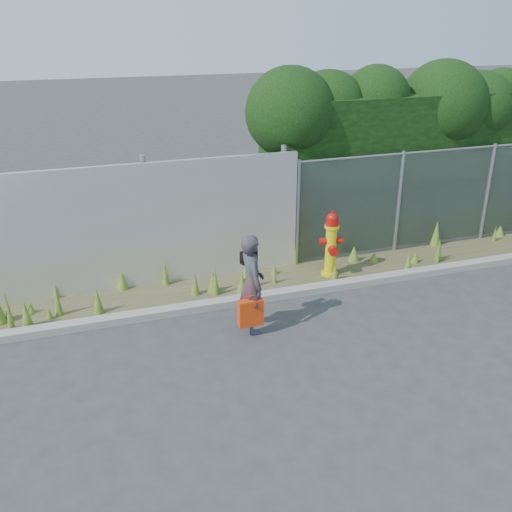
{
  "coord_description": "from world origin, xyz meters",
  "views": [
    {
      "loc": [
        -2.87,
        -6.26,
        4.44
      ],
      "look_at": [
        -0.3,
        1.4,
        1.0
      ],
      "focal_mm": 40.0,
      "sensor_mm": 36.0,
      "label": 1
    }
  ],
  "objects": [
    {
      "name": "hedge",
      "position": [
        4.18,
        3.99,
        2.01
      ],
      "size": [
        7.86,
        2.13,
        3.63
      ],
      "color": "black",
      "rests_on": "ground"
    },
    {
      "name": "ground",
      "position": [
        0.0,
        0.0,
        0.0
      ],
      "size": [
        80.0,
        80.0,
        0.0
      ],
      "primitive_type": "plane",
      "color": "#333335",
      "rests_on": "ground"
    },
    {
      "name": "weed_strip",
      "position": [
        -0.1,
        2.43,
        0.14
      ],
      "size": [
        16.0,
        1.31,
        0.55
      ],
      "color": "#4A442A",
      "rests_on": "ground"
    },
    {
      "name": "woman",
      "position": [
        -0.52,
        0.94,
        0.77
      ],
      "size": [
        0.38,
        0.57,
        1.54
      ],
      "primitive_type": "imported",
      "rotation": [
        0.0,
        0.0,
        1.55
      ],
      "color": "#0E5059",
      "rests_on": "ground"
    },
    {
      "name": "red_tote_bag",
      "position": [
        -0.6,
        0.76,
        0.39
      ],
      "size": [
        0.37,
        0.14,
        0.49
      ],
      "rotation": [
        0.0,
        0.0,
        0.02
      ],
      "color": "#B7340A"
    },
    {
      "name": "curb",
      "position": [
        0.0,
        1.8,
        0.06
      ],
      "size": [
        16.0,
        0.22,
        0.12
      ],
      "primitive_type": "cube",
      "color": "gray",
      "rests_on": "ground"
    },
    {
      "name": "black_shoulder_bag",
      "position": [
        -0.5,
        1.14,
        1.12
      ],
      "size": [
        0.26,
        0.11,
        0.19
      ],
      "rotation": [
        0.0,
        0.0,
        0.3
      ],
      "color": "black"
    },
    {
      "name": "corrugated_fence",
      "position": [
        -3.25,
        3.01,
        1.1
      ],
      "size": [
        8.5,
        0.21,
        2.3
      ],
      "color": "silver",
      "rests_on": "ground"
    },
    {
      "name": "chainlink_fence",
      "position": [
        4.25,
        3.0,
        1.03
      ],
      "size": [
        6.5,
        0.07,
        2.05
      ],
      "color": "gray",
      "rests_on": "ground"
    },
    {
      "name": "fire_hydrant",
      "position": [
        1.44,
        2.33,
        0.6
      ],
      "size": [
        0.42,
        0.37,
        1.24
      ],
      "rotation": [
        0.0,
        0.0,
        -0.18
      ],
      "color": "yellow",
      "rests_on": "ground"
    }
  ]
}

